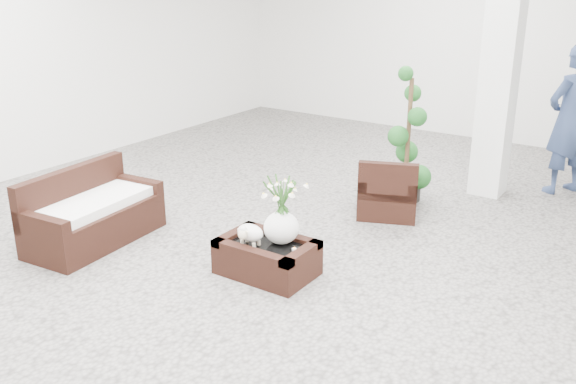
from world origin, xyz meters
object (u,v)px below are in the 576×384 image
Objects in this scene: coffee_table at (267,259)px; loveseat at (93,207)px; armchair at (389,186)px; topiary at (408,136)px.

coffee_table is 2.04m from loveseat.
topiary is (-0.05, 0.59, 0.47)m from armchair.
armchair is 0.49× the size of loveseat.
armchair reaches higher than coffee_table.
topiary is (0.23, 2.68, 0.67)m from coffee_table.
coffee_table is 2.77m from topiary.
coffee_table is at bearing -82.96° from loveseat.
topiary is at bearing -107.39° from armchair.
loveseat is (-2.25, -2.50, 0.03)m from armchair.
loveseat is at bearing 26.06° from armchair.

